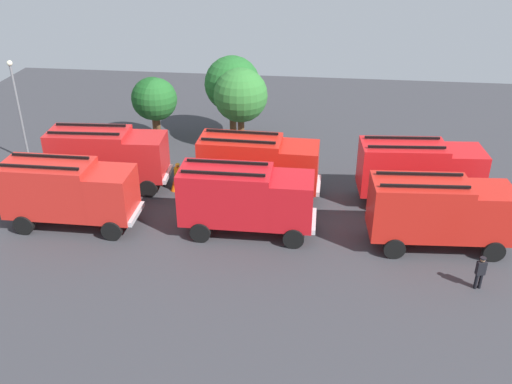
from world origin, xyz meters
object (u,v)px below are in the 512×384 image
Objects in this scene: fire_truck_4 at (258,163)px; tree_2 at (232,84)px; firefighter_1 at (480,271)px; tree_1 at (156,99)px; fire_truck_5 at (419,169)px; firefighter_0 at (178,175)px; fire_truck_3 at (108,155)px; traffic_cone_1 at (96,197)px; traffic_cone_0 at (174,185)px; lamppost at (18,105)px; fire_truck_0 at (69,190)px; firefighter_2 at (286,168)px; tree_0 at (153,99)px; fire_truck_2 at (439,210)px; fire_truck_1 at (246,197)px; tree_3 at (241,96)px.

tree_2 reaches higher than fire_truck_4.
tree_1 reaches higher than firefighter_1.
fire_truck_5 is 14.49m from firefighter_0.
fire_truck_3 is 2.79m from traffic_cone_1.
firefighter_0 reaches higher than traffic_cone_0.
lamppost reaches higher than tree_1.
traffic_cone_0 is 1.12× the size of traffic_cone_1.
firefighter_1 is 0.27× the size of tree_2.
traffic_cone_1 is at bearing -37.01° from lamppost.
fire_truck_4 is at bearing 177.51° from fire_truck_5.
tree_1 is (-17.72, 7.43, 1.06)m from fire_truck_5.
traffic_cone_0 is 4.71m from traffic_cone_1.
traffic_cone_1 is at bearing 84.55° from fire_truck_0.
tree_1 is 6.46× the size of traffic_cone_0.
fire_truck_0 is 10.34m from lamppost.
tree_1 is (-9.85, 5.60, 2.28)m from firefighter_2.
tree_0 is (-17.95, 7.49, 1.07)m from fire_truck_5.
tree_2 is (2.13, 8.49, 3.28)m from firefighter_0.
lamppost reaches higher than fire_truck_5.
fire_truck_2 reaches higher than firefighter_1.
firefighter_2 is 0.27× the size of tree_2.
tree_2 reaches higher than firefighter_0.
tree_2 reaches higher than firefighter_1.
fire_truck_2 is 4.50× the size of firefighter_0.
traffic_cone_0 is 12.04m from lamppost.
tree_0 is at bearing 139.01° from fire_truck_4.
traffic_cone_1 is (-9.31, 2.33, -1.82)m from fire_truck_1.
tree_1 is at bearing -59.06° from firefighter_2.
fire_truck_3 is (-9.13, 4.44, 0.00)m from fire_truck_1.
tree_0 reaches higher than tree_1.
traffic_cone_0 is at bearing 25.18° from traffic_cone_1.
fire_truck_1 is 1.50× the size of tree_0.
firefighter_0 is at bearing -104.07° from tree_2.
firefighter_0 is 0.28× the size of tree_3.
traffic_cone_0 is (-6.74, -2.11, -0.56)m from firefighter_2.
fire_truck_4 is 11.43m from tree_1.
tree_1 is (1.41, 12.42, 1.06)m from fire_truck_0.
firefighter_2 is at bearing 30.22° from firefighter_1.
traffic_cone_0 is at bearing -179.15° from fire_truck_4.
fire_truck_0 is 1.51× the size of tree_1.
traffic_cone_1 is at bearing -154.82° from traffic_cone_0.
fire_truck_0 is at bearing -95.58° from traffic_cone_1.
firefighter_1 is 0.35× the size of tree_0.
firefighter_1 is at bearing -33.82° from fire_truck_4.
traffic_cone_1 is (-4.44, -2.41, -0.58)m from firefighter_0.
lamppost is at bearing 169.23° from fire_truck_5.
fire_truck_5 is 1.26× the size of tree_3.
fire_truck_3 is 1.05× the size of lamppost.
tree_1 reaches higher than firefighter_2.
fire_truck_3 is 18.69m from fire_truck_5.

